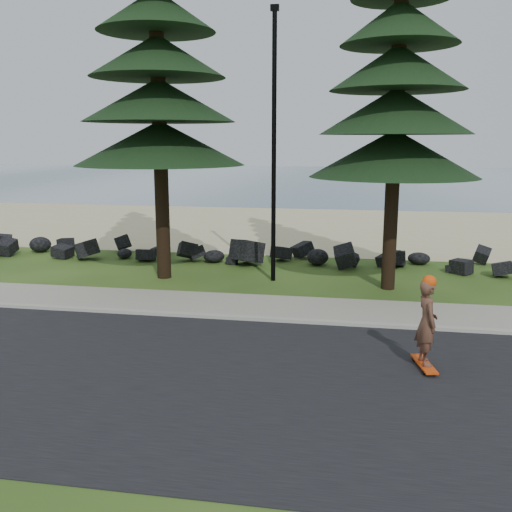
# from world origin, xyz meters

# --- Properties ---
(ground) EXTENTS (160.00, 160.00, 0.00)m
(ground) POSITION_xyz_m (0.00, 0.00, 0.00)
(ground) COLOR #284616
(ground) RESTS_ON ground
(road) EXTENTS (160.00, 7.00, 0.02)m
(road) POSITION_xyz_m (0.00, -4.50, 0.01)
(road) COLOR black
(road) RESTS_ON ground
(kerb) EXTENTS (160.00, 0.20, 0.10)m
(kerb) POSITION_xyz_m (0.00, -0.90, 0.05)
(kerb) COLOR #AEAC9D
(kerb) RESTS_ON ground
(sidewalk) EXTENTS (160.00, 2.00, 0.08)m
(sidewalk) POSITION_xyz_m (0.00, 0.20, 0.04)
(sidewalk) COLOR #9D9484
(sidewalk) RESTS_ON ground
(beach_sand) EXTENTS (160.00, 15.00, 0.01)m
(beach_sand) POSITION_xyz_m (0.00, 14.50, 0.01)
(beach_sand) COLOR #C6B384
(beach_sand) RESTS_ON ground
(ocean) EXTENTS (160.00, 58.00, 0.01)m
(ocean) POSITION_xyz_m (0.00, 51.00, 0.00)
(ocean) COLOR #3D6074
(ocean) RESTS_ON ground
(seawall_boulders) EXTENTS (60.00, 2.40, 1.10)m
(seawall_boulders) POSITION_xyz_m (0.00, 5.60, 0.00)
(seawall_boulders) COLOR black
(seawall_boulders) RESTS_ON ground
(pine_right) EXTENTS (4.80, 4.80, 12.72)m
(pine_right) POSITION_xyz_m (3.50, 2.80, 8.02)
(pine_right) COLOR black
(pine_right) RESTS_ON ground
(lamp_post) EXTENTS (0.25, 0.14, 8.14)m
(lamp_post) POSITION_xyz_m (0.00, 3.20, 4.13)
(lamp_post) COLOR black
(lamp_post) RESTS_ON ground
(skateboarder) EXTENTS (0.51, 1.02, 1.84)m
(skateboarder) POSITION_xyz_m (3.88, -3.27, 0.93)
(skateboarder) COLOR #DB400C
(skateboarder) RESTS_ON ground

